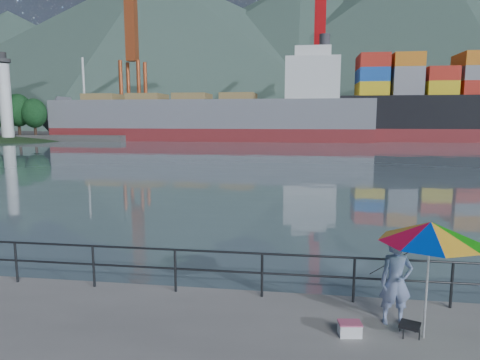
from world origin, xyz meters
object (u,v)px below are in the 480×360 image
object	(u,v)px
beach_umbrella	(430,232)
bulk_carrier	(220,117)
fisherman	(396,282)
cooler_bag	(350,330)

from	to	relation	value
beach_umbrella	bulk_carrier	size ratio (longest dim) A/B	0.04
fisherman	bulk_carrier	bearing A→B (deg)	98.00
fisherman	beach_umbrella	world-z (taller)	beach_umbrella
bulk_carrier	cooler_bag	bearing A→B (deg)	-77.24
bulk_carrier	beach_umbrella	bearing A→B (deg)	-76.18
fisherman	bulk_carrier	xyz separation A→B (m)	(-16.64, 68.85, 3.19)
beach_umbrella	bulk_carrier	world-z (taller)	bulk_carrier
cooler_bag	bulk_carrier	xyz separation A→B (m)	(-15.73, 69.47, 3.93)
beach_umbrella	cooler_bag	distance (m)	2.30
fisherman	cooler_bag	xyz separation A→B (m)	(-0.91, -0.62, -0.74)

